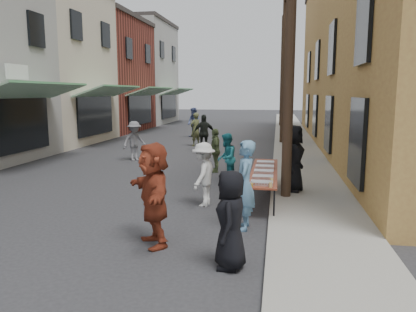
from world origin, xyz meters
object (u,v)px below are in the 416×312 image
(utility_pole_mid, at_px, (284,61))
(guest_front_c, at_px, (226,158))
(guest_front_a, at_px, (231,220))
(utility_pole_far, at_px, (282,72))
(serving_table, at_px, (264,172))
(server, at_px, (293,158))
(utility_pole_near, at_px, (291,25))
(catering_tray_sausage, at_px, (262,183))

(utility_pole_mid, height_order, guest_front_c, utility_pole_mid)
(guest_front_a, bearing_deg, utility_pole_far, 176.51)
(utility_pole_mid, height_order, serving_table, utility_pole_mid)
(utility_pole_far, xyz_separation_m, guest_front_a, (-0.96, -28.49, -3.69))
(guest_front_c, relative_size, server, 0.85)
(utility_pole_near, xyz_separation_m, utility_pole_far, (0.00, 24.00, 0.00))
(utility_pole_far, bearing_deg, serving_table, -91.38)
(serving_table, xyz_separation_m, guest_front_a, (-0.38, -4.50, 0.09))
(guest_front_a, bearing_deg, serving_table, 173.57)
(utility_pole_near, relative_size, serving_table, 2.25)
(utility_pole_near, height_order, serving_table, utility_pole_near)
(utility_pole_mid, xyz_separation_m, server, (0.20, -11.40, -3.48))
(utility_pole_mid, distance_m, utility_pole_far, 12.00)
(utility_pole_far, bearing_deg, utility_pole_mid, -90.00)
(utility_pole_near, bearing_deg, server, 71.62)
(utility_pole_near, bearing_deg, guest_front_a, -102.12)
(utility_pole_far, bearing_deg, server, -89.51)
(guest_front_c, bearing_deg, guest_front_a, 10.30)
(utility_pole_mid, bearing_deg, guest_front_c, -100.17)
(catering_tray_sausage, bearing_deg, server, 70.82)
(utility_pole_mid, distance_m, guest_front_a, 16.92)
(utility_pole_far, bearing_deg, guest_front_c, -94.71)
(utility_pole_near, distance_m, utility_pole_far, 24.00)
(utility_pole_far, height_order, guest_front_a, utility_pole_far)
(catering_tray_sausage, bearing_deg, utility_pole_far, 88.70)
(utility_pole_far, distance_m, guest_front_c, 22.56)
(guest_front_a, bearing_deg, catering_tray_sausage, 170.78)
(utility_pole_far, distance_m, catering_tray_sausage, 25.91)
(guest_front_c, distance_m, server, 2.38)
(utility_pole_far, xyz_separation_m, guest_front_c, (-1.83, -22.18, -3.72))
(utility_pole_near, xyz_separation_m, serving_table, (-0.58, 0.01, -3.79))
(catering_tray_sausage, relative_size, guest_front_c, 0.32)
(utility_pole_mid, height_order, catering_tray_sausage, utility_pole_mid)
(utility_pole_mid, distance_m, guest_front_c, 10.99)
(guest_front_c, bearing_deg, utility_pole_mid, 172.34)
(catering_tray_sausage, xyz_separation_m, server, (0.78, 2.24, 0.23))
(serving_table, bearing_deg, utility_pole_far, 88.62)
(guest_front_c, bearing_deg, serving_table, 37.04)
(guest_front_a, bearing_deg, utility_pole_near, 166.33)
(guest_front_a, height_order, guest_front_c, guest_front_a)
(utility_pole_far, relative_size, guest_front_a, 5.58)
(utility_pole_mid, distance_m, serving_table, 12.59)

